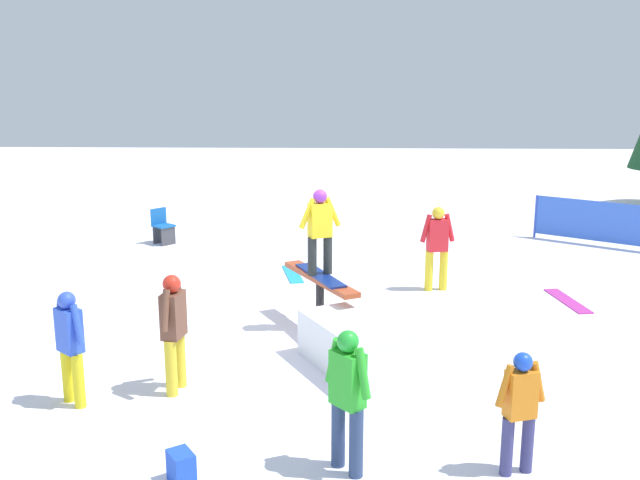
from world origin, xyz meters
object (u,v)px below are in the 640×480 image
(bystander_red, at_px, (437,244))
(loose_snowboard_white, at_px, (85,310))
(rail_feature, at_px, (320,285))
(bystander_green, at_px, (347,394))
(main_rider_on_rail, at_px, (320,234))
(loose_snowboard_magenta, at_px, (568,301))
(bystander_orange, at_px, (520,406))
(loose_snowboard_cyan, at_px, (293,274))
(bystander_blue, at_px, (70,342))
(folding_chair, at_px, (162,227))
(bystander_brown, at_px, (174,327))
(backpack_on_snow, at_px, (181,467))

(bystander_red, relative_size, loose_snowboard_white, 1.17)
(rail_feature, bearing_deg, bystander_green, 156.72)
(rail_feature, distance_m, main_rider_on_rail, 0.86)
(main_rider_on_rail, bearing_deg, loose_snowboard_magenta, -94.53)
(bystander_orange, distance_m, bystander_green, 1.79)
(bystander_green, distance_m, loose_snowboard_cyan, 7.72)
(bystander_blue, xyz_separation_m, loose_snowboard_white, (3.68, 1.20, -0.83))
(bystander_green, bearing_deg, folding_chair, 161.41)
(loose_snowboard_cyan, xyz_separation_m, folding_chair, (2.73, 3.42, 0.40))
(bystander_orange, bearing_deg, loose_snowboard_magenta, -129.53)
(bystander_orange, relative_size, folding_chair, 1.53)
(loose_snowboard_white, bearing_deg, bystander_green, -144.31)
(bystander_blue, distance_m, loose_snowboard_white, 3.95)
(rail_feature, bearing_deg, loose_snowboard_magenta, -98.87)
(loose_snowboard_cyan, distance_m, loose_snowboard_magenta, 5.49)
(bystander_brown, height_order, bystander_blue, bystander_brown)
(main_rider_on_rail, bearing_deg, loose_snowboard_white, 53.86)
(main_rider_on_rail, distance_m, bystander_brown, 3.09)
(bystander_brown, height_order, folding_chair, bystander_brown)
(main_rider_on_rail, relative_size, bystander_blue, 0.99)
(main_rider_on_rail, height_order, loose_snowboard_magenta, main_rider_on_rail)
(rail_feature, xyz_separation_m, bystander_blue, (-2.81, 3.04, 0.08))
(bystander_orange, relative_size, bystander_blue, 0.90)
(loose_snowboard_white, bearing_deg, main_rider_on_rail, -108.06)
(loose_snowboard_cyan, bearing_deg, loose_snowboard_white, -67.46)
(main_rider_on_rail, bearing_deg, rail_feature, 0.00)
(bystander_green, xyz_separation_m, loose_snowboard_cyan, (7.59, 1.11, -0.87))
(loose_snowboard_white, bearing_deg, bystander_orange, -135.01)
(loose_snowboard_cyan, bearing_deg, main_rider_on_rail, -0.42)
(main_rider_on_rail, height_order, bystander_green, main_rider_on_rail)
(main_rider_on_rail, xyz_separation_m, folding_chair, (6.04, 4.11, -1.21))
(bystander_blue, relative_size, loose_snowboard_magenta, 1.02)
(bystander_red, distance_m, bystander_blue, 7.32)
(bystander_blue, relative_size, folding_chair, 1.70)
(backpack_on_snow, bearing_deg, bystander_red, 119.07)
(bystander_orange, height_order, loose_snowboard_cyan, bystander_orange)
(loose_snowboard_cyan, bearing_deg, bystander_red, 58.62)
(bystander_brown, xyz_separation_m, backpack_on_snow, (-2.18, -0.55, -0.73))
(bystander_orange, bearing_deg, rail_feature, -80.57)
(loose_snowboard_magenta, bearing_deg, bystander_brown, 113.56)
(bystander_brown, bearing_deg, main_rider_on_rail, -27.20)
(rail_feature, bearing_deg, loose_snowboard_cyan, -17.28)
(bystander_red, distance_m, folding_chair, 7.33)
(rail_feature, height_order, bystander_brown, bystander_brown)
(rail_feature, distance_m, bystander_blue, 4.14)
(bystander_orange, bearing_deg, bystander_red, -107.78)
(bystander_orange, relative_size, bystander_red, 0.82)
(main_rider_on_rail, height_order, backpack_on_snow, main_rider_on_rail)
(rail_feature, relative_size, backpack_on_snow, 5.97)
(loose_snowboard_magenta, height_order, backpack_on_snow, backpack_on_snow)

